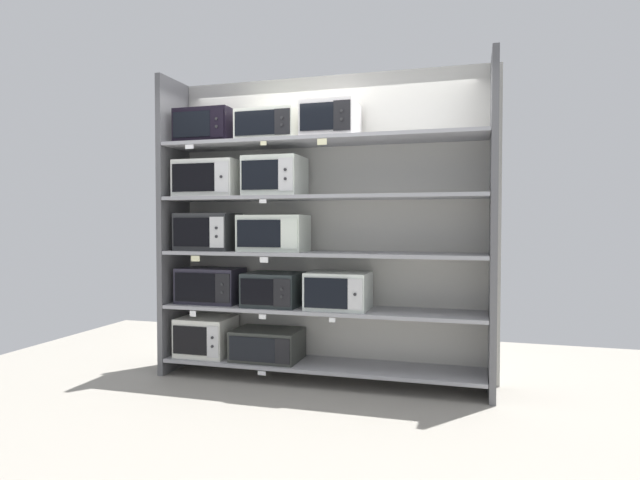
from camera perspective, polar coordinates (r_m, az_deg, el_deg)
ground at (r=3.79m, az=-4.43°, el=-18.98°), size 6.70×6.00×0.02m
back_panel at (r=4.74m, az=0.88°, el=1.53°), size 2.90×0.04×2.62m
upright_left at (r=5.05m, az=-15.23°, el=1.48°), size 0.05×0.49×2.62m
upright_right at (r=4.32m, az=17.89°, el=1.41°), size 0.05×0.49×2.62m
shelf_0 at (r=4.65m, az=0.00°, el=-13.10°), size 2.70×0.49×0.03m
microwave_0 at (r=4.99m, az=-11.98°, el=-9.93°), size 0.46×0.42×0.34m
microwave_1 at (r=4.76m, az=-5.58°, el=-10.96°), size 0.57×0.42×0.26m
price_tag_0 at (r=4.56m, az=-6.19°, el=-13.86°), size 0.07×0.00×0.03m
shelf_1 at (r=4.55m, az=0.00°, el=-7.38°), size 2.70×0.49×0.03m
microwave_2 at (r=4.90m, az=-11.52°, el=-4.74°), size 0.55×0.35×0.31m
microwave_3 at (r=4.65m, az=-4.95°, el=-5.22°), size 0.46×0.42×0.29m
microwave_4 at (r=4.48m, az=1.97°, el=-5.36°), size 0.51×0.42×0.31m
price_tag_1 at (r=4.73m, az=-13.32°, el=-7.61°), size 0.06×0.00×0.05m
price_tag_2 at (r=4.46m, az=-6.13°, el=-8.08°), size 0.06×0.00×0.04m
price_tag_3 at (r=4.27m, az=1.30°, el=-8.48°), size 0.05×0.00×0.03m
shelf_2 at (r=4.50m, az=0.00°, el=-1.46°), size 2.70×0.49×0.03m
microwave_5 at (r=4.88m, az=-11.80°, el=0.86°), size 0.51×0.38×0.33m
microwave_6 at (r=4.62m, az=-4.93°, el=0.73°), size 0.57×0.35×0.31m
price_tag_4 at (r=4.66m, az=-13.07°, el=-1.93°), size 0.08×0.00×0.05m
price_tag_5 at (r=4.40m, az=-5.96°, el=-2.10°), size 0.07×0.00×0.04m
shelf_3 at (r=4.49m, az=0.00°, el=4.52°), size 2.70×0.49×0.03m
microwave_7 at (r=4.88m, az=-11.54°, el=6.34°), size 0.56×0.41×0.32m
microwave_8 at (r=4.63m, az=-4.79°, el=6.70°), size 0.48×0.41×0.33m
price_tag_6 at (r=4.39m, az=-6.08°, el=4.11°), size 0.06×0.00×0.03m
shelf_4 at (r=4.54m, az=0.00°, el=10.45°), size 2.70×0.49×0.03m
microwave_9 at (r=4.95m, az=-11.87°, el=11.61°), size 0.51×0.36×0.30m
microwave_10 at (r=4.70m, az=-5.45°, el=11.93°), size 0.52×0.35×0.26m
microwave_11 at (r=4.54m, az=1.14°, el=12.52°), size 0.44×0.42×0.29m
price_tag_7 at (r=4.72m, az=-13.68°, el=9.59°), size 0.08×0.00×0.04m
price_tag_8 at (r=4.43m, az=-6.01°, el=10.17°), size 0.05×0.00×0.03m
price_tag_9 at (r=4.27m, az=0.22°, el=10.38°), size 0.08×0.00×0.05m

